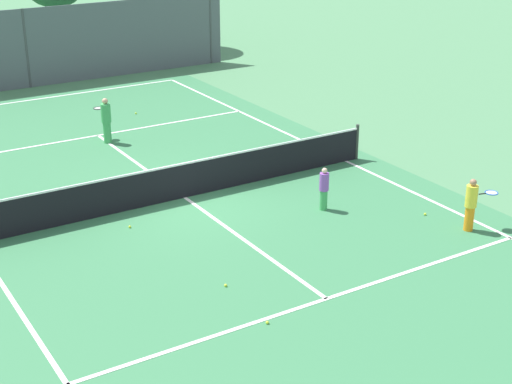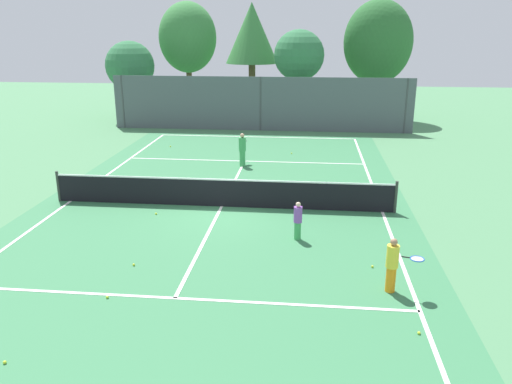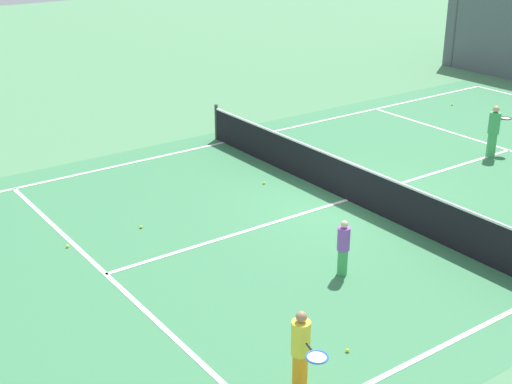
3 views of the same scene
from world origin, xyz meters
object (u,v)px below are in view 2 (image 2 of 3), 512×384
at_px(tennis_ball_6, 291,153).
at_px(tennis_ball_7, 170,146).
at_px(player_0, 242,149).
at_px(tennis_ball_3, 372,266).
at_px(player_1, 298,220).
at_px(tennis_ball_0, 419,333).
at_px(tennis_ball_1, 5,362).
at_px(tennis_ball_2, 134,265).
at_px(tennis_ball_5, 156,214).
at_px(tennis_ball_4, 107,297).
at_px(player_2, 393,264).

height_order(tennis_ball_6, tennis_ball_7, same).
distance_m(player_0, tennis_ball_3, 10.94).
distance_m(player_1, tennis_ball_0, 5.37).
height_order(player_0, tennis_ball_1, player_0).
bearing_deg(tennis_ball_7, player_1, -59.04).
xyz_separation_m(tennis_ball_2, tennis_ball_6, (3.62, 12.94, 0.00)).
height_order(player_1, tennis_ball_7, player_1).
bearing_deg(tennis_ball_0, tennis_ball_5, 139.53).
distance_m(tennis_ball_2, tennis_ball_4, 1.71).
bearing_deg(tennis_ball_1, tennis_ball_6, 74.89).
height_order(player_1, tennis_ball_4, player_1).
xyz_separation_m(player_0, player_1, (2.70, -8.17, -0.18)).
bearing_deg(tennis_ball_2, player_0, 81.74).
height_order(tennis_ball_5, tennis_ball_6, same).
xyz_separation_m(tennis_ball_1, tennis_ball_5, (0.48, 8.05, 0.00)).
xyz_separation_m(player_0, tennis_ball_6, (2.11, 2.54, -0.74)).
bearing_deg(tennis_ball_4, tennis_ball_5, 95.11).
relative_size(tennis_ball_2, tennis_ball_7, 1.00).
distance_m(tennis_ball_0, tennis_ball_1, 8.03).
xyz_separation_m(tennis_ball_4, tennis_ball_7, (-2.70, 15.52, 0.00)).
height_order(tennis_ball_1, tennis_ball_3, same).
height_order(player_1, tennis_ball_6, player_1).
relative_size(tennis_ball_0, tennis_ball_2, 1.00).
distance_m(tennis_ball_5, tennis_ball_7, 10.23).
relative_size(tennis_ball_3, tennis_ball_4, 1.00).
xyz_separation_m(player_2, tennis_ball_4, (-6.54, -1.03, -0.67)).
bearing_deg(tennis_ball_3, tennis_ball_7, 123.98).
relative_size(tennis_ball_3, tennis_ball_5, 1.00).
bearing_deg(player_2, tennis_ball_4, -171.07).
relative_size(player_0, player_1, 1.29).
xyz_separation_m(player_2, tennis_ball_6, (-2.87, 13.62, -0.67)).
distance_m(tennis_ball_4, tennis_ball_7, 15.75).
bearing_deg(tennis_ball_6, player_0, -129.67).
distance_m(player_2, tennis_ball_0, 1.91).
bearing_deg(tennis_ball_4, tennis_ball_2, 88.48).
relative_size(tennis_ball_0, tennis_ball_1, 1.00).
relative_size(tennis_ball_0, tennis_ball_3, 1.00).
height_order(tennis_ball_0, tennis_ball_2, same).
relative_size(tennis_ball_4, tennis_ball_6, 1.00).
height_order(tennis_ball_0, tennis_ball_4, same).
bearing_deg(player_0, tennis_ball_7, 141.21).
xyz_separation_m(player_1, player_2, (2.28, -2.91, 0.11)).
distance_m(tennis_ball_2, tennis_ball_3, 6.23).
bearing_deg(tennis_ball_1, player_1, 51.02).
bearing_deg(tennis_ball_4, player_1, 42.78).
xyz_separation_m(player_1, tennis_ball_0, (2.60, -4.67, -0.56)).
xyz_separation_m(player_2, tennis_ball_3, (-0.29, 1.23, -0.67)).
relative_size(player_2, tennis_ball_3, 20.36).
distance_m(player_0, tennis_ball_6, 3.38).
relative_size(tennis_ball_1, tennis_ball_4, 1.00).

